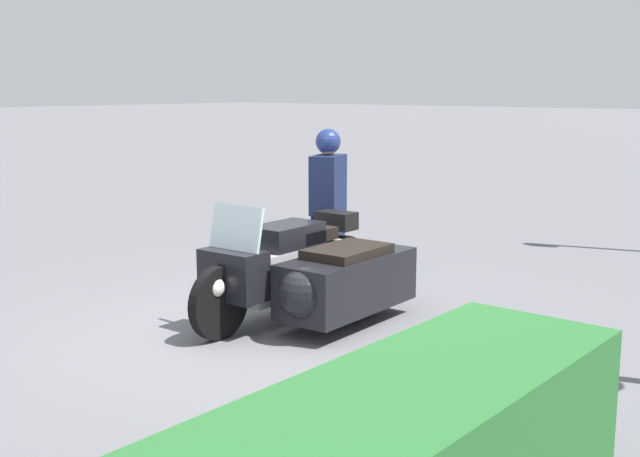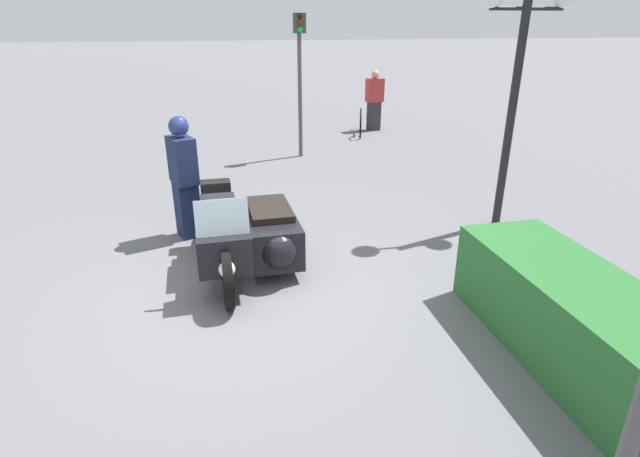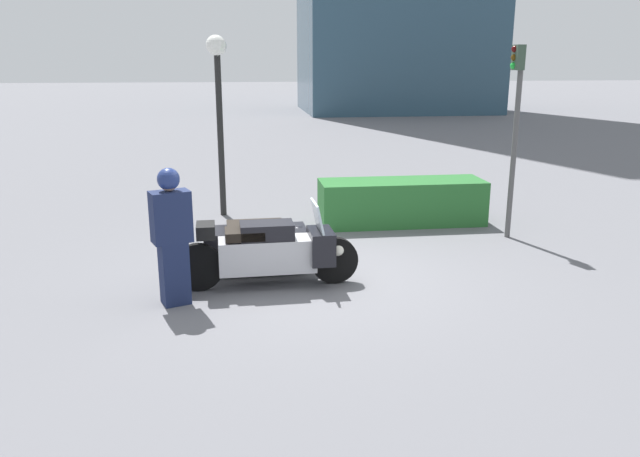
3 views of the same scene
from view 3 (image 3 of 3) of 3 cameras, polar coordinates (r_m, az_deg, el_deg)
name	(u,v)px [view 3 (image 3 of 3)]	position (r m, az deg, el deg)	size (l,w,h in m)	color
ground_plane	(312,278)	(8.85, -0.73, -4.59)	(160.00, 160.00, 0.00)	slate
police_motorcycle	(268,247)	(8.75, -4.77, -1.65)	(2.50, 1.23, 1.16)	black
officer_rider	(172,233)	(7.91, -13.39, -0.45)	(0.54, 0.43, 1.74)	#192347
hedge_bush_curbside	(401,202)	(11.79, 7.46, 2.41)	(3.06, 0.96, 0.82)	#28662D
twin_lamp_post	(218,75)	(12.23, -9.32, 13.66)	(0.36, 1.43, 3.42)	black
traffic_light_near	(515,113)	(10.99, 17.42, 10.03)	(0.23, 0.27, 3.23)	#4C4C4C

